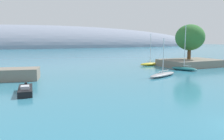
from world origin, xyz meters
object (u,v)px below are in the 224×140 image
(tree_clump_shore, at_px, (190,37))
(sailboat_grey_outer_mooring, at_px, (163,74))
(motorboat_black_foreground, at_px, (25,90))
(sailboat_yellow_mid_mooring, at_px, (150,64))
(sailboat_teal_near_shore, at_px, (184,68))

(tree_clump_shore, xyz_separation_m, sailboat_grey_outer_mooring, (-17.09, -11.14, -7.34))
(motorboat_black_foreground, bearing_deg, tree_clump_shore, 113.30)
(motorboat_black_foreground, bearing_deg, sailboat_grey_outer_mooring, 102.54)
(sailboat_yellow_mid_mooring, height_order, motorboat_black_foreground, sailboat_yellow_mid_mooring)
(tree_clump_shore, relative_size, sailboat_grey_outer_mooring, 1.11)
(sailboat_grey_outer_mooring, distance_m, motorboat_black_foreground, 25.46)
(sailboat_grey_outer_mooring, bearing_deg, sailboat_teal_near_shore, -176.16)
(tree_clump_shore, distance_m, motorboat_black_foreground, 45.44)
(tree_clump_shore, height_order, sailboat_yellow_mid_mooring, tree_clump_shore)
(sailboat_teal_near_shore, xyz_separation_m, motorboat_black_foreground, (-34.95, -8.84, -0.08))
(tree_clump_shore, bearing_deg, sailboat_teal_near_shore, -139.50)
(sailboat_yellow_mid_mooring, distance_m, motorboat_black_foreground, 38.59)
(sailboat_teal_near_shore, relative_size, sailboat_yellow_mid_mooring, 1.20)
(sailboat_teal_near_shore, distance_m, sailboat_grey_outer_mooring, 10.96)
(sailboat_yellow_mid_mooring, bearing_deg, tree_clump_shore, 150.15)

